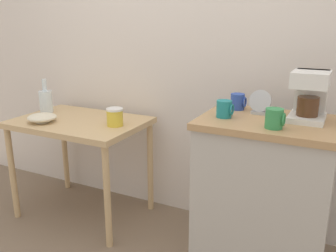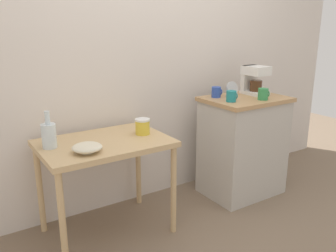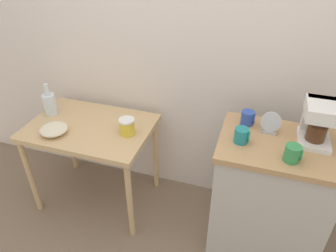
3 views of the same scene
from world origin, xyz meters
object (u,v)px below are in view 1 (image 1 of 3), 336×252
bowl_stoneware (42,118)px  mug_dark_teal (224,109)px  mug_blue (238,102)px  mug_tall_green (275,119)px  coffee_maker (310,93)px  table_clock (260,104)px  canister_enamel (115,117)px  glass_carafe_vase (46,101)px

bowl_stoneware → mug_dark_teal: mug_dark_teal is taller
mug_blue → mug_tall_green: 0.40m
coffee_maker → table_clock: bearing=177.7°
bowl_stoneware → canister_enamel: (0.50, 0.16, 0.03)m
bowl_stoneware → coffee_maker: size_ratio=0.76×
canister_enamel → bowl_stoneware: bearing=-162.6°
mug_dark_teal → mug_blue: size_ratio=1.00×
table_clock → glass_carafe_vase: bearing=179.3°
mug_dark_teal → mug_blue: same height
canister_enamel → mug_blue: mug_blue is taller
glass_carafe_vase → canister_enamel: bearing=-6.0°
mug_tall_green → table_clock: 0.28m
mug_dark_teal → mug_tall_green: size_ratio=0.94×
glass_carafe_vase → canister_enamel: (0.68, -0.07, -0.03)m
mug_dark_teal → canister_enamel: bearing=172.2°
glass_carafe_vase → mug_dark_teal: 1.49m
coffee_maker → mug_blue: 0.41m
table_clock → mug_tall_green: bearing=-62.7°
glass_carafe_vase → mug_tall_green: bearing=-8.8°
mug_blue → table_clock: 0.15m
coffee_maker → table_clock: 0.27m
mug_dark_teal → mug_blue: bearing=86.2°
bowl_stoneware → table_clock: bearing=8.1°
canister_enamel → table_clock: 0.97m
glass_carafe_vase → table_clock: bearing=-0.7°
canister_enamel → mug_tall_green: mug_tall_green is taller
bowl_stoneware → table_clock: (1.45, 0.21, 0.21)m
glass_carafe_vase → mug_tall_green: 1.79m
mug_tall_green → mug_blue: bearing=132.1°
mug_dark_teal → table_clock: table_clock is taller
table_clock → mug_blue: bearing=160.9°
mug_dark_teal → mug_tall_green: 0.30m
bowl_stoneware → mug_tall_green: 1.59m
bowl_stoneware → glass_carafe_vase: bearing=128.1°
mug_blue → mug_tall_green: bearing=-47.9°
coffee_maker → mug_dark_teal: coffee_maker is taller
coffee_maker → mug_dark_teal: 0.45m
canister_enamel → mug_dark_teal: 0.82m
mug_dark_teal → table_clock: 0.22m
bowl_stoneware → table_clock: 1.48m
canister_enamel → coffee_maker: (1.20, 0.04, 0.26)m
mug_tall_green → mug_dark_teal: bearing=162.3°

